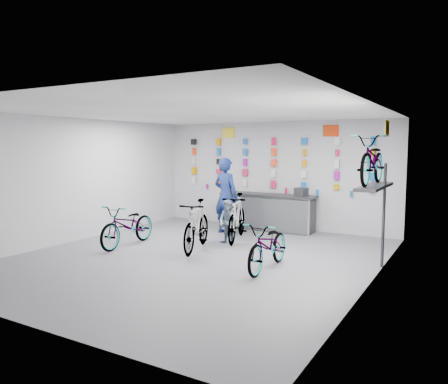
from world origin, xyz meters
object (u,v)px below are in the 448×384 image
Objects in this scene: counter at (267,212)px; clerk at (226,196)px; bike_left at (128,225)px; bike_service at (237,217)px; bike_right at (269,245)px; customer at (228,222)px; bike_center at (197,225)px.

clerk reaches higher than counter.
bike_left is 0.97× the size of bike_service.
bike_right is 2.57m from bike_service.
bike_left is at bearing -136.56° from customer.
bike_left is 1.06× the size of bike_right.
clerk is 1.45m from customer.
bike_left is at bearing 72.02° from clerk.
bike_left is at bearing 177.29° from bike_center.
bike_right is at bearing -30.62° from customer.
customer is at bearing 136.94° from bike_right.
counter is at bearing 99.41° from customer.
customer is at bearing 130.93° from clerk.
bike_center is at bearing 110.02° from clerk.
bike_left is at bearing 175.10° from bike_right.
bike_service is 0.47m from customer.
counter is at bearing 71.35° from bike_service.
customer is at bearing -104.07° from bike_service.
bike_right is 3.60m from clerk.
clerk reaches higher than customer.
clerk is at bearing 84.21° from bike_center.
bike_center is 2.11m from clerk.
bike_center is 1.06× the size of bike_right.
bike_right is 0.88× the size of clerk.
counter is 1.68m from bike_service.
counter is 3.03m from bike_center.
bike_service is 1.08m from clerk.
counter reaches higher than bike_right.
counter reaches higher than bike_left.
bike_right is at bearing -65.27° from bike_service.
clerk is at bearing 118.85° from bike_service.
bike_service is at bearing 129.35° from bike_right.
clerk is (-0.71, 0.69, 0.43)m from bike_service.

